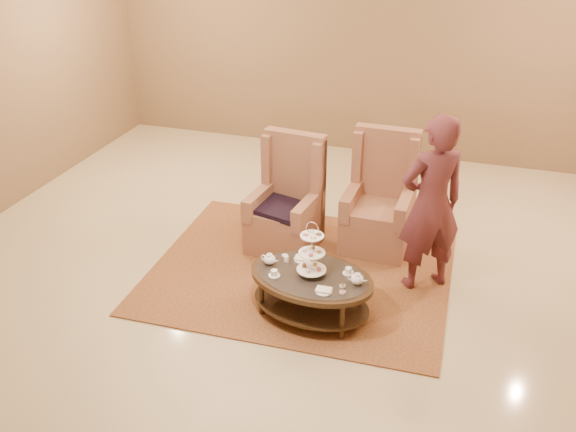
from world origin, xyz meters
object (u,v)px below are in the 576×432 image
(armchair_left, at_px, (288,210))
(tea_table, at_px, (311,282))
(person, at_px, (431,205))
(armchair_right, at_px, (380,209))

(armchair_left, bearing_deg, tea_table, -56.44)
(tea_table, bearing_deg, person, 51.60)
(tea_table, relative_size, armchair_right, 1.00)
(armchair_right, bearing_deg, person, -47.79)
(tea_table, relative_size, armchair_left, 1.03)
(tea_table, relative_size, person, 0.72)
(armchair_left, bearing_deg, armchair_right, 25.64)
(person, bearing_deg, armchair_left, -46.81)
(armchair_left, distance_m, person, 1.67)
(armchair_left, height_order, person, person)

